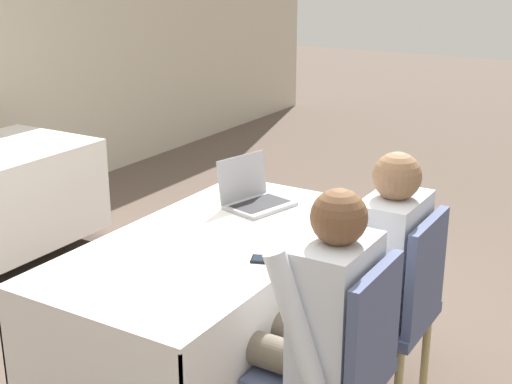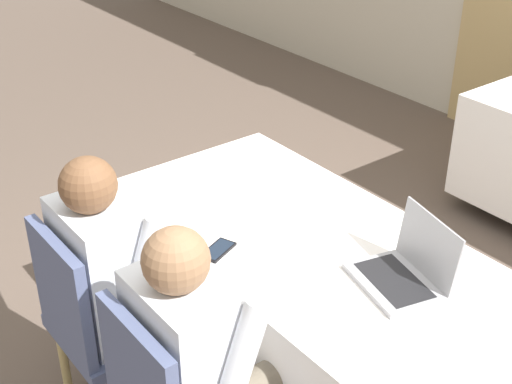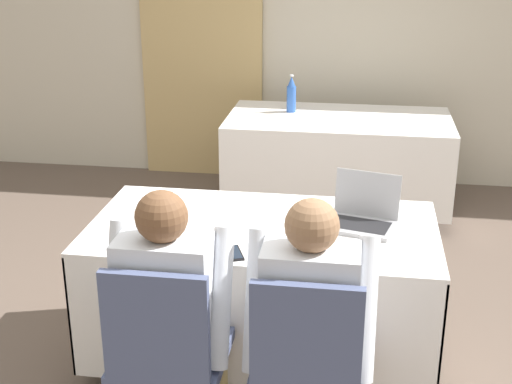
{
  "view_description": "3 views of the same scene",
  "coord_description": "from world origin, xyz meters",
  "views": [
    {
      "loc": [
        -2.37,
        -1.65,
        1.9
      ],
      "look_at": [
        0.0,
        -0.21,
        0.98
      ],
      "focal_mm": 50.0,
      "sensor_mm": 36.0,
      "label": 1
    },
    {
      "loc": [
        1.73,
        -1.54,
        2.21
      ],
      "look_at": [
        0.0,
        -0.21,
        0.98
      ],
      "focal_mm": 50.0,
      "sensor_mm": 36.0,
      "label": 2
    },
    {
      "loc": [
        0.43,
        -3.05,
        2.07
      ],
      "look_at": [
        0.0,
        -0.21,
        0.98
      ],
      "focal_mm": 50.0,
      "sensor_mm": 36.0,
      "label": 3
    }
  ],
  "objects": [
    {
      "name": "chair_near_left",
      "position": [
        -0.28,
        -0.74,
        0.49
      ],
      "size": [
        0.44,
        0.44,
        0.9
      ],
      "rotation": [
        0.0,
        0.0,
        3.14
      ],
      "color": "tan",
      "rests_on": "ground_plane"
    },
    {
      "name": "conference_table_near",
      "position": [
        0.0,
        0.0,
        0.56
      ],
      "size": [
        1.64,
        0.86,
        0.73
      ],
      "color": "white",
      "rests_on": "ground_plane"
    },
    {
      "name": "cell_phone",
      "position": [
        -0.08,
        -0.33,
        0.74
      ],
      "size": [
        0.12,
        0.16,
        0.01
      ],
      "rotation": [
        0.0,
        0.0,
        0.38
      ],
      "color": "black",
      "rests_on": "conference_table_near"
    },
    {
      "name": "person_checkered_shirt",
      "position": [
        -0.28,
        -0.64,
        0.65
      ],
      "size": [
        0.5,
        0.52,
        1.16
      ],
      "rotation": [
        0.0,
        0.0,
        3.14
      ],
      "color": "#665B4C",
      "rests_on": "ground_plane"
    },
    {
      "name": "paper_beside_laptop",
      "position": [
        0.51,
        0.11,
        0.73
      ],
      "size": [
        0.28,
        0.34,
        0.0
      ],
      "rotation": [
        0.0,
        0.0,
        0.25
      ],
      "color": "white",
      "rests_on": "conference_table_near"
    },
    {
      "name": "person_white_shirt",
      "position": [
        0.28,
        -0.64,
        0.65
      ],
      "size": [
        0.5,
        0.52,
        1.16
      ],
      "rotation": [
        0.0,
        0.0,
        3.14
      ],
      "color": "#665B4C",
      "rests_on": "ground_plane"
    },
    {
      "name": "ground_plane",
      "position": [
        0.0,
        0.0,
        0.0
      ],
      "size": [
        24.0,
        24.0,
        0.0
      ],
      "primitive_type": "plane",
      "color": "brown"
    },
    {
      "name": "laptop",
      "position": [
        0.46,
        0.07,
        0.78
      ],
      "size": [
        0.37,
        0.33,
        0.24
      ],
      "rotation": [
        0.0,
        0.0,
        -0.25
      ],
      "color": "#99999E",
      "rests_on": "conference_table_near"
    }
  ]
}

